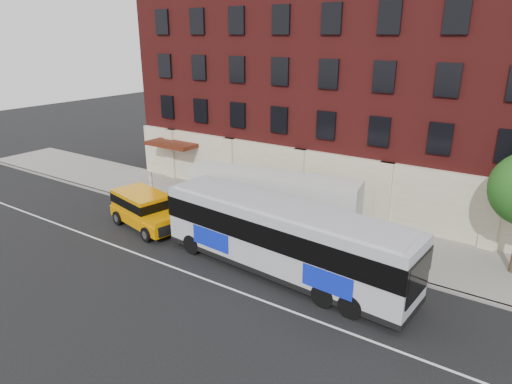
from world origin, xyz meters
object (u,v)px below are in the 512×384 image
Objects in this scene: sign_pole at (152,187)px; yellow_suv at (144,208)px; city_bus at (283,237)px; shipping_container at (272,202)px.

sign_pole reaches higher than yellow_suv.
city_bus is 2.33× the size of yellow_suv.
sign_pole is 12.71m from city_bus.
sign_pole is at bearing 128.48° from yellow_suv.
sign_pole is 9.04m from shipping_container.
shipping_container is (6.76, 4.14, 0.51)m from yellow_suv.
city_bus is (12.33, -3.01, 0.59)m from sign_pole.
city_bus reaches higher than sign_pole.
city_bus reaches higher than shipping_container.
city_bus is at bearing -13.72° from sign_pole.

